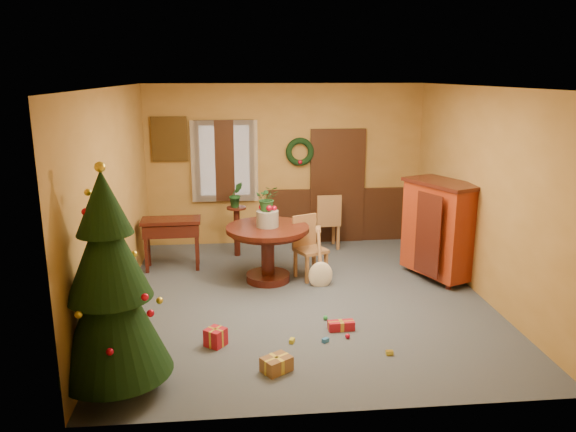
{
  "coord_description": "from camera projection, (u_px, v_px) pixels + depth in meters",
  "views": [
    {
      "loc": [
        -0.95,
        -7.3,
        3.07
      ],
      "look_at": [
        -0.19,
        0.4,
        1.1
      ],
      "focal_mm": 35.0,
      "sensor_mm": 36.0,
      "label": 1
    }
  ],
  "objects": [
    {
      "name": "writing_desk",
      "position": [
        172.0,
        231.0,
        8.96
      ],
      "size": [
        0.95,
        0.49,
        0.83
      ],
      "color": "black",
      "rests_on": "floor"
    },
    {
      "name": "plant_stand",
      "position": [
        237.0,
        225.0,
        9.61
      ],
      "size": [
        0.33,
        0.33,
        0.86
      ],
      "color": "black",
      "rests_on": "floor"
    },
    {
      "name": "toy_c",
      "position": [
        292.0,
        341.0,
        6.58
      ],
      "size": [
        0.08,
        0.09,
        0.05
      ],
      "primitive_type": "cube",
      "rotation": [
        0.0,
        0.0,
        1.18
      ],
      "color": "gold",
      "rests_on": "floor"
    },
    {
      "name": "gift_d",
      "position": [
        341.0,
        326.0,
        6.9
      ],
      "size": [
        0.33,
        0.15,
        0.12
      ],
      "color": "#A91625",
      "rests_on": "floor"
    },
    {
      "name": "dining_table",
      "position": [
        268.0,
        243.0,
        8.41
      ],
      "size": [
        1.24,
        1.24,
        0.86
      ],
      "color": "black",
      "rests_on": "floor"
    },
    {
      "name": "gift_b",
      "position": [
        216.0,
        337.0,
        6.5
      ],
      "size": [
        0.29,
        0.29,
        0.21
      ],
      "color": "#A91625",
      "rests_on": "floor"
    },
    {
      "name": "urn",
      "position": [
        267.0,
        219.0,
        8.32
      ],
      "size": [
        0.33,
        0.33,
        0.24
      ],
      "primitive_type": "cylinder",
      "color": "slate",
      "rests_on": "dining_table"
    },
    {
      "name": "gift_a",
      "position": [
        277.0,
        364.0,
        5.94
      ],
      "size": [
        0.37,
        0.35,
        0.16
      ],
      "color": "brown",
      "rests_on": "floor"
    },
    {
      "name": "sideboard",
      "position": [
        440.0,
        227.0,
        8.48
      ],
      "size": [
        1.04,
        1.33,
        1.51
      ],
      "color": "#5B170A",
      "rests_on": "floor"
    },
    {
      "name": "gift_c",
      "position": [
        135.0,
        336.0,
        6.59
      ],
      "size": [
        0.34,
        0.32,
        0.15
      ],
      "color": "brown",
      "rests_on": "floor"
    },
    {
      "name": "toy_b",
      "position": [
        325.0,
        318.0,
        7.18
      ],
      "size": [
        0.06,
        0.06,
        0.06
      ],
      "primitive_type": "sphere",
      "color": "green",
      "rests_on": "floor"
    },
    {
      "name": "centerpiece_plant",
      "position": [
        267.0,
        198.0,
        8.24
      ],
      "size": [
        0.34,
        0.3,
        0.38
      ],
      "primitive_type": "imported",
      "color": "#1E4C23",
      "rests_on": "urn"
    },
    {
      "name": "room_envelope",
      "position": [
        297.0,
        183.0,
        10.24
      ],
      "size": [
        5.5,
        5.5,
        5.5
      ],
      "color": "#343C4C",
      "rests_on": "ground"
    },
    {
      "name": "chair_far",
      "position": [
        327.0,
        220.0,
        10.0
      ],
      "size": [
        0.46,
        0.46,
        1.0
      ],
      "color": "olive",
      "rests_on": "floor"
    },
    {
      "name": "christmas_tree",
      "position": [
        110.0,
        287.0,
        5.35
      ],
      "size": [
        1.11,
        1.11,
        2.3
      ],
      "color": "#382111",
      "rests_on": "floor"
    },
    {
      "name": "toy_e",
      "position": [
        389.0,
        353.0,
        6.3
      ],
      "size": [
        0.08,
        0.05,
        0.05
      ],
      "primitive_type": "cube",
      "rotation": [
        0.0,
        0.0,
        0.04
      ],
      "color": "gold",
      "rests_on": "floor"
    },
    {
      "name": "toy_a",
      "position": [
        325.0,
        340.0,
        6.59
      ],
      "size": [
        0.09,
        0.09,
        0.05
      ],
      "primitive_type": "cube",
      "rotation": [
        0.0,
        0.0,
        0.64
      ],
      "color": "#2A6DB7",
      "rests_on": "floor"
    },
    {
      "name": "chair_near",
      "position": [
        308.0,
        245.0,
        8.6
      ],
      "size": [
        0.55,
        0.55,
        0.97
      ],
      "color": "olive",
      "rests_on": "floor"
    },
    {
      "name": "guitar",
      "position": [
        321.0,
        259.0,
        8.23
      ],
      "size": [
        0.46,
        0.61,
        0.83
      ],
      "primitive_type": null,
      "rotation": [
        -0.49,
        0.0,
        -0.19
      ],
      "color": "#EDE3C5",
      "rests_on": "floor"
    },
    {
      "name": "stand_plant",
      "position": [
        236.0,
        195.0,
        9.48
      ],
      "size": [
        0.29,
        0.26,
        0.43
      ],
      "primitive_type": "imported",
      "rotation": [
        0.0,
        0.0,
        0.34
      ],
      "color": "#19471E",
      "rests_on": "plant_stand"
    },
    {
      "name": "toy_d",
      "position": [
        348.0,
        336.0,
        6.68
      ],
      "size": [
        0.06,
        0.06,
        0.06
      ],
      "primitive_type": "sphere",
      "color": "#B90C29",
      "rests_on": "floor"
    }
  ]
}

